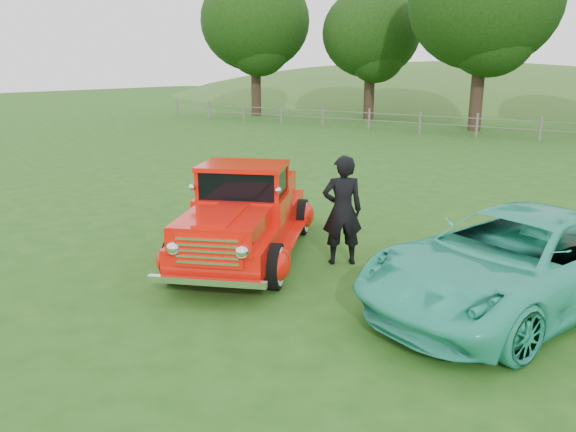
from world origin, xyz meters
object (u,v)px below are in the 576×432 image
Objects in this scene: tree_mid_west at (371,33)px; red_pickup at (245,215)px; teal_sedan at (515,261)px; man at (342,210)px; tree_far_west at (255,22)px; tree_near_west at (485,1)px.

tree_mid_west is 1.61× the size of red_pickup.
red_pickup is 4.74m from teal_sedan.
red_pickup is 2.65× the size of man.
tree_mid_west reaches higher than teal_sedan.
red_pickup is 1.83m from man.
teal_sedan is at bearing -46.31° from tree_far_west.
tree_near_west is at bearing 71.82° from red_pickup.
man is at bearing -3.56° from red_pickup.
tree_mid_west is at bearing 140.54° from teal_sedan.
tree_near_west is at bearing -117.63° from man.
tree_near_west is (16.00, -1.00, 0.31)m from tree_far_west.
tree_far_west is at bearing 176.42° from tree_near_west.
tree_far_west reaches higher than man.
tree_mid_west is 29.44m from red_pickup.
man is (12.46, -26.33, -4.56)m from tree_mid_west.
tree_mid_west is (8.00, 2.00, -0.94)m from tree_far_west.
man is (1.69, 0.66, 0.20)m from red_pickup.
tree_near_west is at bearing -3.58° from tree_far_west.
tree_near_west reaches higher than teal_sedan.
tree_far_west is 1.92× the size of teal_sedan.
tree_far_west reaches higher than tree_mid_west.
tree_near_west is at bearing -20.56° from tree_mid_west.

